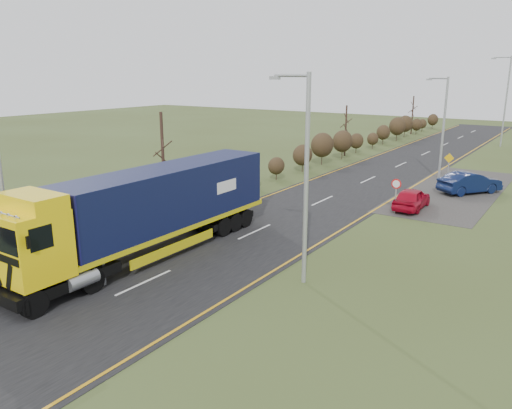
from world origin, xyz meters
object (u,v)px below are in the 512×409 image
at_px(car_red_hatchback, 412,199).
at_px(car_blue_sedan, 470,183).
at_px(lorry, 150,207).
at_px(streetlight_near, 304,172).
at_px(speed_sign, 396,190).

height_order(car_red_hatchback, car_blue_sedan, car_blue_sedan).
bearing_deg(car_blue_sedan, car_red_hatchback, 107.76).
xyz_separation_m(lorry, car_blue_sedan, (9.56, 21.26, -1.57)).
relative_size(lorry, car_red_hatchback, 3.75).
height_order(car_red_hatchback, streetlight_near, streetlight_near).
relative_size(lorry, streetlight_near, 1.78).
height_order(lorry, streetlight_near, streetlight_near).
relative_size(car_blue_sedan, streetlight_near, 0.55).
relative_size(car_red_hatchback, streetlight_near, 0.47).
bearing_deg(lorry, car_blue_sedan, 66.00).
bearing_deg(streetlight_near, lorry, -170.42).
height_order(car_blue_sedan, streetlight_near, streetlight_near).
xyz_separation_m(car_red_hatchback, car_blue_sedan, (2.10, 6.45, 0.08)).
distance_m(lorry, car_red_hatchback, 16.66).
xyz_separation_m(car_red_hatchback, speed_sign, (-0.50, -1.63, 0.81)).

